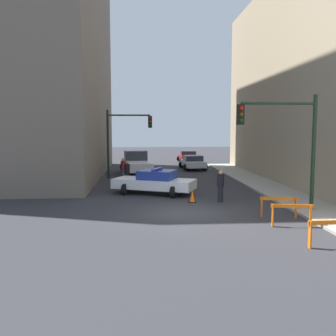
% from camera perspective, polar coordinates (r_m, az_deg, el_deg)
% --- Properties ---
extents(ground_plane, '(120.00, 120.00, 0.00)m').
position_cam_1_polar(ground_plane, '(17.03, 2.43, -6.89)').
color(ground_plane, '#2D2D33').
extents(sidewalk_right, '(2.40, 44.00, 0.12)m').
position_cam_1_polar(sidewalk_right, '(18.75, 21.71, -5.92)').
color(sidewalk_right, '#9E998E').
rests_on(sidewalk_right, ground_plane).
extents(building_corner_left, '(14.00, 20.00, 24.87)m').
position_cam_1_polar(building_corner_left, '(33.24, -23.23, 20.62)').
color(building_corner_left, '#6B6056').
rests_on(building_corner_left, ground_plane).
extents(traffic_light_near, '(3.64, 0.35, 5.20)m').
position_cam_1_polar(traffic_light_near, '(17.71, 17.95, 4.85)').
color(traffic_light_near, black).
rests_on(traffic_light_near, sidewalk_right).
extents(traffic_light_far, '(3.44, 0.35, 5.20)m').
position_cam_1_polar(traffic_light_far, '(28.66, -6.96, 5.19)').
color(traffic_light_far, black).
rests_on(traffic_light_far, ground_plane).
extents(police_car, '(5.05, 3.55, 1.52)m').
position_cam_1_polar(police_car, '(21.78, -2.03, -2.09)').
color(police_car, white).
rests_on(police_car, ground_plane).
extents(white_truck, '(3.07, 5.61, 1.90)m').
position_cam_1_polar(white_truck, '(31.55, -4.80, 0.76)').
color(white_truck, silver).
rests_on(white_truck, ground_plane).
extents(parked_car_near, '(2.40, 4.37, 1.31)m').
position_cam_1_polar(parked_car_near, '(34.92, 3.80, 0.90)').
color(parked_car_near, silver).
rests_on(parked_car_near, ground_plane).
extents(parked_car_mid, '(2.30, 4.31, 1.31)m').
position_cam_1_polar(parked_car_mid, '(41.98, 3.04, 1.77)').
color(parked_car_mid, maroon).
rests_on(parked_car_mid, ground_plane).
extents(pedestrian_crossing, '(0.50, 0.50, 1.66)m').
position_cam_1_polar(pedestrian_crossing, '(25.17, -6.25, -0.71)').
color(pedestrian_crossing, '#382D23').
rests_on(pedestrian_crossing, ground_plane).
extents(pedestrian_corner, '(0.47, 0.47, 1.66)m').
position_cam_1_polar(pedestrian_corner, '(27.43, -6.84, -0.16)').
color(pedestrian_corner, '#474C66').
rests_on(pedestrian_corner, ground_plane).
extents(pedestrian_sidewalk, '(0.39, 0.39, 1.66)m').
position_cam_1_polar(pedestrian_sidewalk, '(19.58, 8.01, -2.67)').
color(pedestrian_sidewalk, black).
rests_on(pedestrian_sidewalk, ground_plane).
extents(barrier_front, '(1.60, 0.21, 0.90)m').
position_cam_1_polar(barrier_front, '(13.20, 23.68, -8.49)').
color(barrier_front, orange).
rests_on(barrier_front, ground_plane).
extents(barrier_mid, '(1.59, 0.37, 0.90)m').
position_cam_1_polar(barrier_mid, '(15.32, 18.34, -6.30)').
color(barrier_mid, orange).
rests_on(barrier_mid, ground_plane).
extents(barrier_back, '(1.59, 0.37, 0.90)m').
position_cam_1_polar(barrier_back, '(16.73, 16.53, -5.21)').
color(barrier_back, orange).
rests_on(barrier_back, ground_plane).
extents(traffic_cone, '(0.36, 0.36, 0.66)m').
position_cam_1_polar(traffic_cone, '(19.42, 3.74, -4.32)').
color(traffic_cone, black).
rests_on(traffic_cone, ground_plane).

